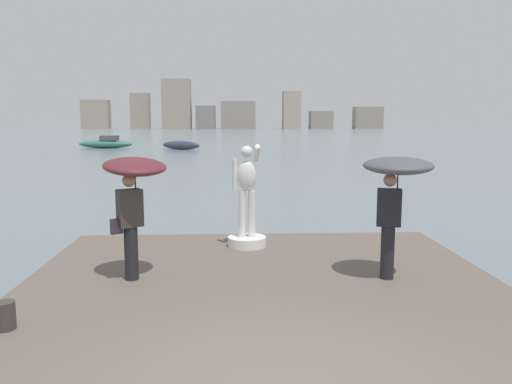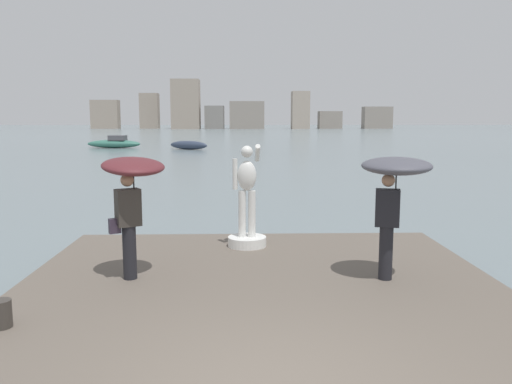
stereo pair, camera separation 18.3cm
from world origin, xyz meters
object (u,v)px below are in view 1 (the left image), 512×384
object	(u,v)px
onlooker_left	(133,185)
mooring_bollard	(5,316)
boat_mid	(106,143)
boat_near	(181,145)
onlooker_right	(396,180)
statue_white_figure	(247,212)

from	to	relation	value
onlooker_left	mooring_bollard	bearing A→B (deg)	-121.53
onlooker_left	boat_mid	size ratio (longest dim) A/B	0.35
mooring_bollard	boat_mid	xyz separation A→B (m)	(-9.87, 47.33, -0.09)
onlooker_left	boat_near	bearing A→B (deg)	94.43
onlooker_left	onlooker_right	size ratio (longest dim) A/B	1.01
statue_white_figure	mooring_bollard	xyz separation A→B (m)	(-3.13, -4.11, -0.53)
statue_white_figure	boat_mid	distance (m)	45.14
mooring_bollard	boat_mid	bearing A→B (deg)	101.78
onlooker_left	boat_mid	distance (m)	46.66
onlooker_left	mooring_bollard	size ratio (longest dim) A/B	5.73
statue_white_figure	mooring_bollard	distance (m)	5.20
mooring_bollard	boat_mid	size ratio (longest dim) A/B	0.06
onlooker_right	mooring_bollard	distance (m)	5.93
mooring_bollard	onlooker_left	bearing A→B (deg)	58.47
onlooker_right	boat_near	distance (m)	43.45
boat_mid	onlooker_right	bearing A→B (deg)	-71.39
statue_white_figure	boat_mid	xyz separation A→B (m)	(-13.00, 43.22, -0.62)
onlooker_right	boat_mid	distance (m)	48.03
mooring_bollard	boat_near	size ratio (longest dim) A/B	0.08
onlooker_right	mooring_bollard	xyz separation A→B (m)	(-5.45, -1.83, -1.44)
mooring_bollard	boat_near	world-z (taller)	boat_near
onlooker_left	onlooker_right	xyz separation A→B (m)	(4.20, -0.20, 0.07)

